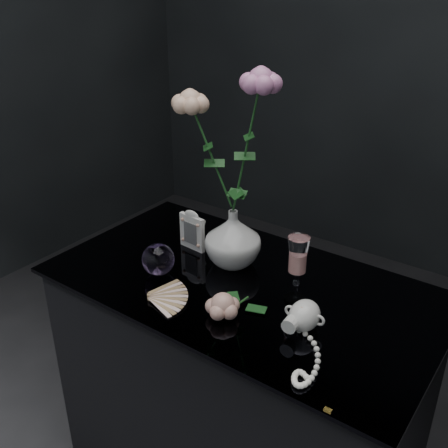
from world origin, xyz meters
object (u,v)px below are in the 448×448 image
Objects in this scene: loose_rose at (223,305)px; pearl_jar at (305,314)px; vase at (233,238)px; wine_glass at (297,269)px; paperweight at (158,259)px; picture_frame at (192,230)px.

pearl_jar is (0.18, 0.08, 0.01)m from loose_rose.
wine_glass is at bearing -13.09° from vase.
pearl_jar is at bearing -50.94° from wine_glass.
vase is at bearing 150.02° from pearl_jar.
vase reaches higher than pearl_jar.
vase is 0.22m from paperweight.
paperweight is at bearing 178.00° from pearl_jar.
paperweight reaches higher than pearl_jar.
loose_rose is at bearing -122.79° from wine_glass.
pearl_jar is (0.46, -0.15, -0.03)m from picture_frame.
picture_frame is at bearing 178.63° from vase.
wine_glass reaches higher than loose_rose.
wine_glass is at bearing 68.68° from loose_rose.
loose_rose is at bearing -12.10° from paperweight.
vase is 1.32× the size of picture_frame.
picture_frame is at bearing 171.44° from wine_glass.
picture_frame is 1.39× the size of paperweight.
pearl_jar is (0.31, -0.14, -0.05)m from vase.
paperweight is (0.02, -0.17, -0.02)m from picture_frame.
pearl_jar is at bearing 34.56° from loose_rose.
picture_frame reaches higher than loose_rose.
wine_glass is (0.23, -0.05, 0.01)m from vase.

